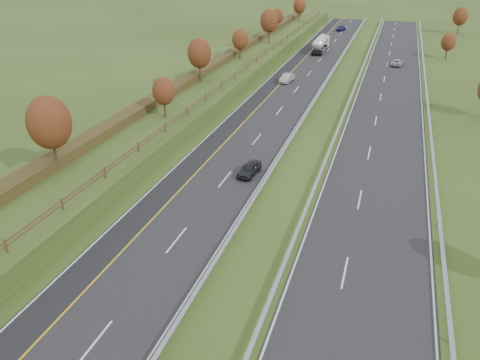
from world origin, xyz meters
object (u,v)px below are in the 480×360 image
object	(u,v)px
road_tanker	(321,43)
car_oncoming	(397,62)
car_silver_mid	(287,78)
car_dark_near	(249,169)
car_small_far	(341,28)

from	to	relation	value
road_tanker	car_oncoming	size ratio (longest dim) A/B	2.43
road_tanker	car_silver_mid	xyz separation A→B (m)	(-1.22, -28.86, -1.09)
road_tanker	car_silver_mid	bearing A→B (deg)	-92.42
car_silver_mid	road_tanker	bearing A→B (deg)	94.86
car_dark_near	car_silver_mid	xyz separation A→B (m)	(-4.80, 38.59, 0.06)
car_dark_near	car_oncoming	world-z (taller)	car_dark_near
road_tanker	car_dark_near	bearing A→B (deg)	-86.96
car_oncoming	car_silver_mid	bearing A→B (deg)	51.67
car_small_far	car_oncoming	distance (m)	43.47
car_silver_mid	car_small_far	size ratio (longest dim) A/B	0.97
car_dark_near	car_silver_mid	size ratio (longest dim) A/B	0.89
car_oncoming	road_tanker	bearing A→B (deg)	-23.11
road_tanker	car_small_far	bearing A→B (deg)	88.51
road_tanker	car_oncoming	xyz separation A→B (m)	(17.30, -9.27, -1.18)
car_oncoming	car_small_far	bearing A→B (deg)	-62.63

